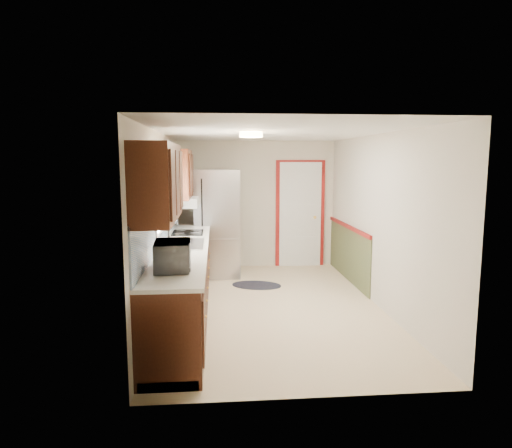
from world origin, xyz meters
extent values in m
cube|color=beige|center=(0.00, 0.00, 0.00)|extent=(3.20, 5.20, 0.12)
cube|color=white|center=(0.00, 0.00, 2.40)|extent=(3.20, 5.20, 0.12)
cube|color=beige|center=(0.00, 2.50, 1.20)|extent=(3.20, 0.10, 2.40)
cube|color=beige|center=(0.00, -2.50, 1.20)|extent=(3.20, 0.10, 2.40)
cube|color=beige|center=(-1.50, 0.00, 1.20)|extent=(0.10, 5.20, 2.40)
cube|color=beige|center=(1.50, 0.00, 1.20)|extent=(0.10, 5.20, 2.40)
cube|color=#38180C|center=(-1.20, -0.30, 0.45)|extent=(0.60, 4.00, 0.90)
cube|color=white|center=(-1.19, -0.30, 0.92)|extent=(0.63, 4.00, 0.04)
cube|color=#5C99DF|center=(-1.49, -0.30, 1.22)|extent=(0.02, 4.00, 0.55)
cube|color=#38180C|center=(-1.32, -1.60, 1.83)|extent=(0.35, 1.40, 0.75)
cube|color=#38180C|center=(-1.32, 1.10, 1.83)|extent=(0.35, 1.20, 0.75)
cube|color=white|center=(-1.49, -0.20, 1.62)|extent=(0.02, 1.00, 0.90)
cube|color=#C34524|center=(-1.44, -0.20, 1.97)|extent=(0.05, 1.12, 0.24)
cube|color=#B7B7BC|center=(-1.19, -0.20, 0.95)|extent=(0.52, 0.82, 0.02)
cube|color=white|center=(-1.27, 1.15, 1.38)|extent=(0.45, 0.60, 0.15)
cube|color=maroon|center=(0.85, 2.47, 1.00)|extent=(0.94, 0.05, 2.08)
cube|color=white|center=(0.85, 2.44, 1.00)|extent=(0.80, 0.04, 2.00)
cube|color=#434B2A|center=(1.49, 1.35, 0.45)|extent=(0.02, 2.30, 0.90)
cube|color=maroon|center=(1.48, 1.35, 0.92)|extent=(0.04, 2.30, 0.06)
cylinder|color=#FFD88C|center=(-0.30, -0.20, 2.36)|extent=(0.30, 0.30, 0.06)
imported|color=white|center=(-1.20, -1.58, 1.12)|extent=(0.32, 0.54, 0.36)
cube|color=#B7B7BC|center=(-0.73, 1.86, 0.94)|extent=(0.80, 0.75, 1.88)
cylinder|color=black|center=(-0.99, 1.45, 0.85)|extent=(0.02, 0.02, 1.31)
ellipsoid|color=black|center=(-0.11, 1.09, 0.01)|extent=(0.93, 0.73, 0.01)
cube|color=black|center=(-1.19, 0.75, 0.95)|extent=(0.46, 0.55, 0.02)
camera|label=1|loc=(-0.76, -6.14, 2.04)|focal=32.00mm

